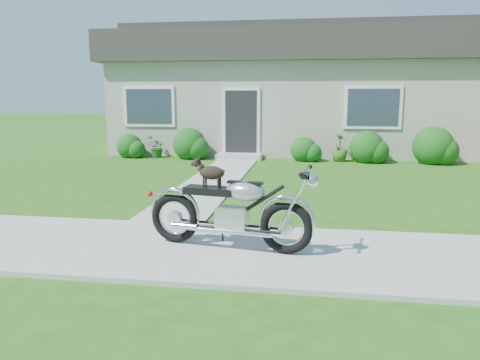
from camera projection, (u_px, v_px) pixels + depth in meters
The scene contains 8 objects.
ground at pixel (252, 253), 5.94m from camera, with size 80.00×80.00×0.00m, color #235114.
sidewalk at pixel (252, 251), 5.94m from camera, with size 24.00×2.20×0.04m, color #9E9B93.
walkway at pixel (216, 179), 11.02m from camera, with size 1.20×8.00×0.03m, color #9E9B93.
house at pixel (293, 89), 17.21m from camera, with size 12.60×7.03×4.50m.
shrub_row at pixel (310, 147), 14.02m from camera, with size 10.20×1.16×1.16m.
potted_plant_left at pixel (156, 147), 14.81m from camera, with size 0.60×0.52×0.66m, color #185115.
potted_plant_right at pixel (340, 147), 13.94m from camera, with size 0.48×0.48×0.86m, color #38651B.
motorcycle_with_dog at pixel (232, 210), 5.90m from camera, with size 2.21×0.68×1.14m.
Camera 1 is at (0.71, -5.63, 1.98)m, focal length 35.00 mm.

